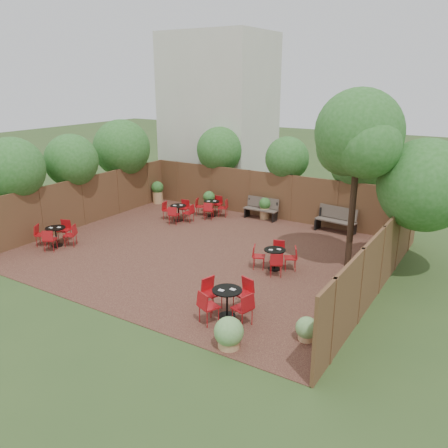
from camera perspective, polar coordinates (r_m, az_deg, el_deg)
The scene contains 13 objects.
ground at distance 16.27m, azimuth -2.46°, elevation -3.52°, with size 80.00×80.00×0.00m, color #354F23.
courtyard_paving at distance 16.26m, azimuth -2.46°, elevation -3.49°, with size 12.00×10.00×0.02m, color #3D1E19.
fence_back at distance 20.09m, azimuth 5.61°, elevation 3.55°, with size 12.00×0.08×2.00m, color brown.
fence_left at distance 19.83m, azimuth -16.96°, elevation 2.67°, with size 0.08×10.00×2.00m, color brown.
fence_right at distance 13.65m, azimuth 18.81°, elevation -4.27°, with size 0.08×10.00×2.00m, color brown.
neighbour_building at distance 24.39m, azimuth -0.63°, elevation 13.28°, with size 5.00×4.00×8.00m, color beige.
overhang_foliage at distance 18.19m, azimuth -1.07°, elevation 7.69°, with size 15.89×10.61×2.78m.
courtyard_tree at distance 14.57m, azimuth 16.24°, elevation 10.10°, with size 2.79×2.69×5.61m.
park_bench_left at distance 19.96m, azimuth 4.67°, elevation 1.98°, with size 1.49×0.49×0.92m.
park_bench_right at distance 18.73m, azimuth 13.72°, elevation 0.58°, with size 1.65×0.71×0.99m.
bistro_tables at distance 16.32m, azimuth -4.78°, elevation -1.89°, with size 9.52×8.79×0.87m.
planters at distance 19.39m, azimuth 0.97°, elevation 1.77°, with size 11.86×4.36×1.07m.
low_shrubs at distance 11.52m, azimuth 8.60°, elevation -11.26°, with size 2.48×4.34×0.74m.
Camera 1 is at (8.63, -12.46, 5.89)m, focal length 36.99 mm.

